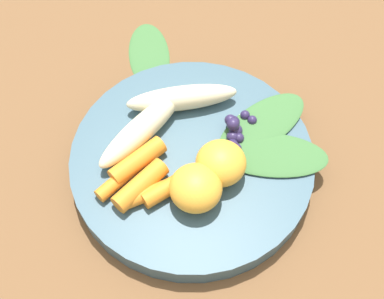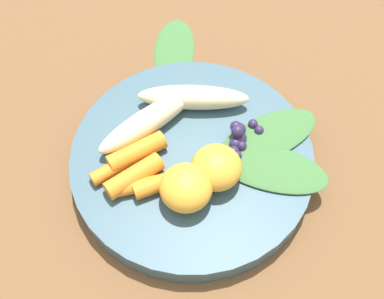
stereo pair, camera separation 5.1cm
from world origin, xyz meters
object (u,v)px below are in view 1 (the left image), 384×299
at_px(banana_peeled_left, 142,129).
at_px(banana_peeled_right, 182,98).
at_px(kale_leaf_stray, 149,54).
at_px(bowl, 192,161).
at_px(orange_segment_near, 221,163).

distance_m(banana_peeled_left, banana_peeled_right, 0.06).
distance_m(banana_peeled_right, kale_leaf_stray, 0.12).
xyz_separation_m(banana_peeled_left, kale_leaf_stray, (-0.11, 0.09, -0.04)).
bearing_deg(banana_peeled_left, kale_leaf_stray, -138.99).
height_order(bowl, banana_peeled_right, banana_peeled_right).
bearing_deg(bowl, banana_peeled_right, 150.79).
relative_size(bowl, banana_peeled_right, 2.11).
relative_size(banana_peeled_right, kale_leaf_stray, 1.10).
distance_m(banana_peeled_left, kale_leaf_stray, 0.15).
height_order(banana_peeled_right, orange_segment_near, orange_segment_near).
distance_m(bowl, banana_peeled_right, 0.07).
height_order(bowl, kale_leaf_stray, bowl).
bearing_deg(banana_peeled_right, bowl, 90.95).
xyz_separation_m(banana_peeled_right, kale_leaf_stray, (-0.11, 0.03, -0.04)).
xyz_separation_m(bowl, orange_segment_near, (0.03, 0.01, 0.03)).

